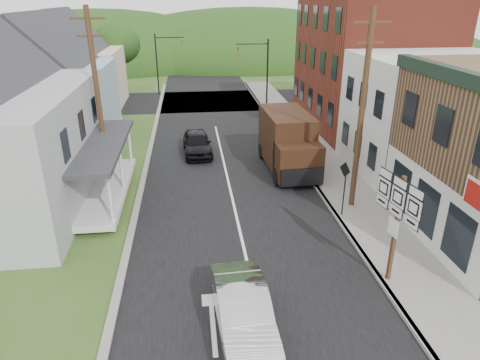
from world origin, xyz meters
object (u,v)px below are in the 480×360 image
object	(u,v)px
silver_sedan	(243,312)
dark_sedan	(197,143)
route_sign_cluster	(397,215)
warning_sign	(345,181)
delivery_van	(288,142)

from	to	relation	value
silver_sedan	dark_sedan	xyz separation A→B (m)	(-0.95, 16.06, 0.00)
silver_sedan	route_sign_cluster	world-z (taller)	route_sign_cluster
route_sign_cluster	warning_sign	bearing A→B (deg)	79.64
delivery_van	warning_sign	xyz separation A→B (m)	(1.18, -6.07, 0.13)
dark_sedan	delivery_van	distance (m)	6.19
delivery_van	route_sign_cluster	world-z (taller)	route_sign_cluster
dark_sedan	route_sign_cluster	bearing A→B (deg)	-69.27
warning_sign	dark_sedan	bearing A→B (deg)	104.40
dark_sedan	warning_sign	xyz separation A→B (m)	(6.32, -9.39, 1.07)
delivery_van	warning_sign	distance (m)	6.19
route_sign_cluster	dark_sedan	bearing A→B (deg)	103.80
dark_sedan	delivery_van	size ratio (longest dim) A/B	0.71
silver_sedan	route_sign_cluster	size ratio (longest dim) A/B	1.11
silver_sedan	route_sign_cluster	distance (m)	5.97
silver_sedan	dark_sedan	bearing A→B (deg)	90.64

